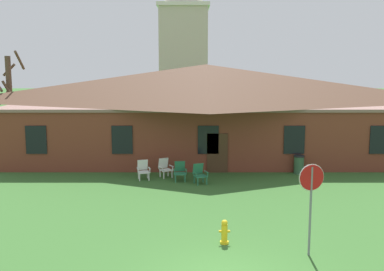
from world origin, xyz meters
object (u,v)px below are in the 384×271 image
object	(u,v)px
stop_sign	(313,191)
lawn_chair_by_porch	(145,169)
lawn_chair_left_end	(182,171)
lawn_chair_near_door	(167,167)
lawn_chair_middle	(202,173)
fire_hydrant	(227,232)
trash_bin	(301,165)

from	to	relation	value
stop_sign	lawn_chair_by_porch	bearing A→B (deg)	122.32
lawn_chair_by_porch	lawn_chair_left_end	bearing A→B (deg)	-9.74
lawn_chair_near_door	lawn_chair_middle	world-z (taller)	same
lawn_chair_left_end	fire_hydrant	bearing A→B (deg)	-78.73
lawn_chair_middle	trash_bin	distance (m)	5.62
lawn_chair_left_end	fire_hydrant	world-z (taller)	lawn_chair_left_end
lawn_chair_by_porch	fire_hydrant	distance (m)	9.18
lawn_chair_by_porch	lawn_chair_middle	size ratio (longest dim) A/B	1.00
stop_sign	trash_bin	world-z (taller)	stop_sign
stop_sign	lawn_chair_near_door	xyz separation A→B (m)	(-4.90, 9.85, -1.50)
lawn_chair_left_end	trash_bin	xyz separation A→B (m)	(6.20, 1.49, -0.00)
lawn_chair_by_porch	lawn_chair_middle	xyz separation A→B (m)	(2.80, -0.85, 0.00)
lawn_chair_near_door	lawn_chair_middle	bearing A→B (deg)	-36.53
trash_bin	lawn_chair_middle	bearing A→B (deg)	-158.91
lawn_chair_near_door	lawn_chair_left_end	distance (m)	1.09
stop_sign	lawn_chair_left_end	world-z (taller)	stop_sign
lawn_chair_near_door	fire_hydrant	distance (m)	9.26
lawn_chair_left_end	lawn_chair_near_door	bearing A→B (deg)	136.20
lawn_chair_middle	fire_hydrant	world-z (taller)	lawn_chair_middle
lawn_chair_middle	stop_sign	bearing A→B (deg)	-69.77
stop_sign	fire_hydrant	distance (m)	3.10
lawn_chair_left_end	fire_hydrant	xyz separation A→B (m)	(1.63, -8.18, -0.12)
lawn_chair_left_end	trash_bin	distance (m)	6.37
fire_hydrant	stop_sign	bearing A→B (deg)	-20.32
lawn_chair_left_end	trash_bin	world-z (taller)	trash_bin
stop_sign	fire_hydrant	size ratio (longest dim) A/B	3.55
lawn_chair_left_end	lawn_chair_middle	distance (m)	1.09
fire_hydrant	lawn_chair_near_door	bearing A→B (deg)	105.14
lawn_chair_by_porch	fire_hydrant	xyz separation A→B (m)	(3.48, -8.50, -0.12)
trash_bin	fire_hydrant	bearing A→B (deg)	-115.28
stop_sign	fire_hydrant	xyz separation A→B (m)	(-2.48, 0.92, -1.62)
stop_sign	lawn_chair_by_porch	size ratio (longest dim) A/B	2.93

